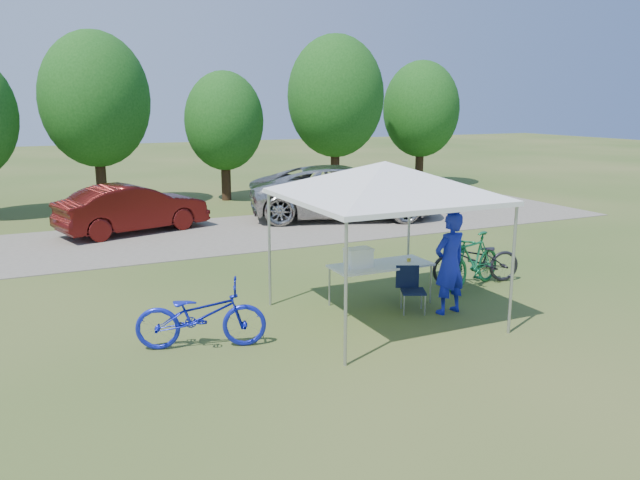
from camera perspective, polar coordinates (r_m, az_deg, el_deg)
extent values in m
plane|color=#2D5119|center=(11.00, 5.66, -7.12)|extent=(100.00, 100.00, 0.00)
cube|color=gray|center=(18.07, -7.43, 0.68)|extent=(24.00, 5.00, 0.02)
cylinder|color=#A5A5AA|center=(8.72, 2.37, -5.07)|extent=(0.05, 0.05, 2.10)
cylinder|color=#A5A5AA|center=(10.41, 17.19, -2.72)|extent=(0.05, 0.05, 2.10)
cylinder|color=#A5A5AA|center=(11.37, -4.65, -0.92)|extent=(0.05, 0.05, 2.10)
cylinder|color=#A5A5AA|center=(12.71, 8.11, 0.43)|extent=(0.05, 0.05, 2.10)
cube|color=white|center=(10.48, 5.91, 3.97)|extent=(3.15, 3.15, 0.08)
pyramid|color=white|center=(10.41, 5.98, 7.19)|extent=(4.53, 4.53, 0.55)
cylinder|color=#382314|center=(23.43, -19.37, 5.27)|extent=(0.36, 0.36, 2.03)
ellipsoid|color=#144711|center=(23.28, -19.87, 12.00)|extent=(3.71, 3.71, 4.64)
cylinder|color=#382314|center=(24.14, -8.58, 5.53)|extent=(0.36, 0.36, 1.61)
ellipsoid|color=#144711|center=(23.98, -8.75, 10.71)|extent=(2.94, 2.94, 3.68)
cylinder|color=#382314|center=(25.49, 1.39, 6.58)|extent=(0.36, 0.36, 2.10)
ellipsoid|color=#144711|center=(25.35, 1.42, 13.00)|extent=(3.84, 3.84, 4.80)
cylinder|color=#382314|center=(28.30, 9.06, 6.73)|extent=(0.36, 0.36, 1.82)
ellipsoid|color=#144711|center=(28.16, 9.24, 11.74)|extent=(3.33, 3.33, 4.16)
cube|color=white|center=(11.51, 5.58, -2.31)|extent=(1.88, 0.78, 0.04)
cylinder|color=#A5A5AA|center=(10.92, 2.42, -5.19)|extent=(0.04, 0.04, 0.73)
cylinder|color=#A5A5AA|center=(11.82, 10.07, -4.00)|extent=(0.04, 0.04, 0.73)
cylinder|color=#A5A5AA|center=(11.49, 0.87, -4.28)|extent=(0.04, 0.04, 0.73)
cylinder|color=#A5A5AA|center=(12.34, 8.29, -3.22)|extent=(0.04, 0.04, 0.73)
cube|color=black|center=(11.25, 8.52, -4.67)|extent=(0.55, 0.55, 0.04)
cube|color=black|center=(11.35, 7.99, -3.34)|extent=(0.39, 0.21, 0.41)
cylinder|color=#A5A5AA|center=(11.07, 8.22, -6.05)|extent=(0.02, 0.02, 0.37)
cylinder|color=#A5A5AA|center=(11.27, 9.79, -5.77)|extent=(0.02, 0.02, 0.37)
cylinder|color=#A5A5AA|center=(11.36, 7.20, -5.53)|extent=(0.02, 0.02, 0.37)
cylinder|color=#A5A5AA|center=(11.56, 8.75, -5.26)|extent=(0.02, 0.02, 0.37)
cube|color=white|center=(11.24, 3.54, -1.72)|extent=(0.46, 0.30, 0.30)
cube|color=white|center=(11.20, 3.55, -0.87)|extent=(0.48, 0.33, 0.04)
cylinder|color=gold|center=(11.76, 8.13, -1.81)|extent=(0.07, 0.07, 0.06)
imported|color=#151FB2|center=(11.19, 11.77, -2.10)|extent=(0.72, 0.53, 1.82)
imported|color=#141EB6|center=(9.70, -10.82, -6.77)|extent=(2.08, 1.27, 1.03)
imported|color=#186E3C|center=(12.93, 13.81, -1.85)|extent=(1.93, 1.10, 1.12)
imported|color=black|center=(13.26, 14.12, -1.75)|extent=(2.02, 1.06, 1.01)
imported|color=#B6B5B1|center=(20.10, 2.22, 4.43)|extent=(6.65, 4.67, 1.68)
imported|color=#490E0C|center=(18.62, -16.72, 2.80)|extent=(4.44, 2.56, 1.38)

